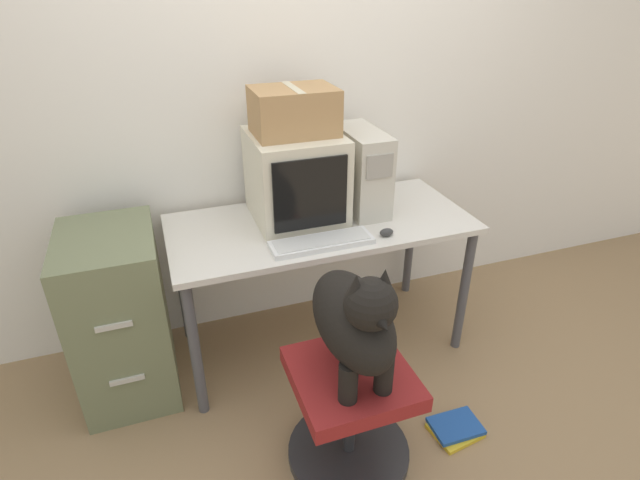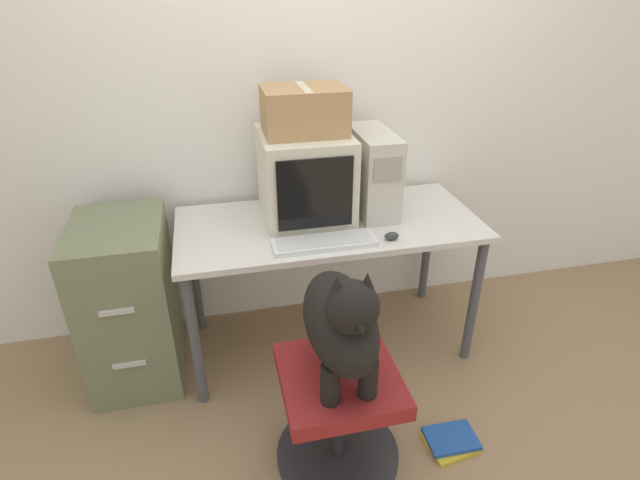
{
  "view_description": "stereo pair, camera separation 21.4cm",
  "coord_description": "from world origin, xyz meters",
  "px_view_note": "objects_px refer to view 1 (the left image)",
  "views": [
    {
      "loc": [
        -0.75,
        -1.75,
        1.87
      ],
      "look_at": [
        -0.12,
        0.02,
        0.84
      ],
      "focal_mm": 28.0,
      "sensor_mm": 36.0,
      "label": 1
    },
    {
      "loc": [
        -0.54,
        -1.81,
        1.87
      ],
      "look_at": [
        -0.12,
        0.02,
        0.84
      ],
      "focal_mm": 28.0,
      "sensor_mm": 36.0,
      "label": 2
    }
  ],
  "objects_px": {
    "keyboard": "(322,242)",
    "filing_cabinet": "(121,316)",
    "cardboard_box": "(294,111)",
    "book_stack_floor": "(455,428)",
    "crt_monitor": "(296,177)",
    "office_chair": "(350,411)",
    "dog": "(355,319)",
    "pc_tower": "(361,170)"
  },
  "relations": [
    {
      "from": "pc_tower",
      "to": "dog",
      "type": "distance_m",
      "value": 0.97
    },
    {
      "from": "crt_monitor",
      "to": "filing_cabinet",
      "type": "relative_size",
      "value": 0.54
    },
    {
      "from": "office_chair",
      "to": "dog",
      "type": "bearing_deg",
      "value": -90.0
    },
    {
      "from": "keyboard",
      "to": "cardboard_box",
      "type": "relative_size",
      "value": 1.26
    },
    {
      "from": "book_stack_floor",
      "to": "keyboard",
      "type": "bearing_deg",
      "value": 127.48
    },
    {
      "from": "crt_monitor",
      "to": "book_stack_floor",
      "type": "distance_m",
      "value": 1.39
    },
    {
      "from": "crt_monitor",
      "to": "keyboard",
      "type": "xyz_separation_m",
      "value": [
        0.02,
        -0.32,
        -0.2
      ]
    },
    {
      "from": "dog",
      "to": "cardboard_box",
      "type": "distance_m",
      "value": 1.02
    },
    {
      "from": "keyboard",
      "to": "office_chair",
      "type": "height_order",
      "value": "keyboard"
    },
    {
      "from": "keyboard",
      "to": "cardboard_box",
      "type": "xyz_separation_m",
      "value": [
        -0.02,
        0.32,
        0.52
      ]
    },
    {
      "from": "keyboard",
      "to": "book_stack_floor",
      "type": "relative_size",
      "value": 2.02
    },
    {
      "from": "keyboard",
      "to": "dog",
      "type": "distance_m",
      "value": 0.55
    },
    {
      "from": "dog",
      "to": "book_stack_floor",
      "type": "height_order",
      "value": "dog"
    },
    {
      "from": "crt_monitor",
      "to": "pc_tower",
      "type": "distance_m",
      "value": 0.35
    },
    {
      "from": "office_chair",
      "to": "cardboard_box",
      "type": "height_order",
      "value": "cardboard_box"
    },
    {
      "from": "book_stack_floor",
      "to": "crt_monitor",
      "type": "bearing_deg",
      "value": 117.43
    },
    {
      "from": "crt_monitor",
      "to": "cardboard_box",
      "type": "height_order",
      "value": "cardboard_box"
    },
    {
      "from": "book_stack_floor",
      "to": "office_chair",
      "type": "bearing_deg",
      "value": 174.21
    },
    {
      "from": "pc_tower",
      "to": "dog",
      "type": "bearing_deg",
      "value": -114.27
    },
    {
      "from": "dog",
      "to": "cardboard_box",
      "type": "height_order",
      "value": "cardboard_box"
    },
    {
      "from": "pc_tower",
      "to": "office_chair",
      "type": "distance_m",
      "value": 1.17
    },
    {
      "from": "crt_monitor",
      "to": "dog",
      "type": "distance_m",
      "value": 0.89
    },
    {
      "from": "office_chair",
      "to": "keyboard",
      "type": "bearing_deg",
      "value": 83.17
    },
    {
      "from": "pc_tower",
      "to": "crt_monitor",
      "type": "bearing_deg",
      "value": -179.59
    },
    {
      "from": "pc_tower",
      "to": "keyboard",
      "type": "bearing_deg",
      "value": -135.5
    },
    {
      "from": "keyboard",
      "to": "office_chair",
      "type": "distance_m",
      "value": 0.74
    },
    {
      "from": "crt_monitor",
      "to": "dog",
      "type": "xyz_separation_m",
      "value": [
        -0.04,
        -0.86,
        -0.23
      ]
    },
    {
      "from": "filing_cabinet",
      "to": "book_stack_floor",
      "type": "bearing_deg",
      "value": -30.56
    },
    {
      "from": "crt_monitor",
      "to": "pc_tower",
      "type": "height_order",
      "value": "crt_monitor"
    },
    {
      "from": "crt_monitor",
      "to": "keyboard",
      "type": "relative_size",
      "value": 0.97
    },
    {
      "from": "keyboard",
      "to": "filing_cabinet",
      "type": "relative_size",
      "value": 0.56
    },
    {
      "from": "keyboard",
      "to": "dog",
      "type": "xyz_separation_m",
      "value": [
        -0.06,
        -0.54,
        -0.03
      ]
    },
    {
      "from": "pc_tower",
      "to": "office_chair",
      "type": "bearing_deg",
      "value": -114.64
    },
    {
      "from": "keyboard",
      "to": "office_chair",
      "type": "relative_size",
      "value": 0.91
    },
    {
      "from": "cardboard_box",
      "to": "book_stack_floor",
      "type": "xyz_separation_m",
      "value": [
        0.46,
        -0.9,
        -1.27
      ]
    },
    {
      "from": "pc_tower",
      "to": "book_stack_floor",
      "type": "height_order",
      "value": "pc_tower"
    },
    {
      "from": "cardboard_box",
      "to": "filing_cabinet",
      "type": "bearing_deg",
      "value": -174.24
    },
    {
      "from": "crt_monitor",
      "to": "keyboard",
      "type": "height_order",
      "value": "crt_monitor"
    },
    {
      "from": "cardboard_box",
      "to": "book_stack_floor",
      "type": "height_order",
      "value": "cardboard_box"
    },
    {
      "from": "filing_cabinet",
      "to": "keyboard",
      "type": "bearing_deg",
      "value": -13.95
    },
    {
      "from": "keyboard",
      "to": "dog",
      "type": "bearing_deg",
      "value": -96.65
    },
    {
      "from": "crt_monitor",
      "to": "dog",
      "type": "bearing_deg",
      "value": -92.8
    }
  ]
}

